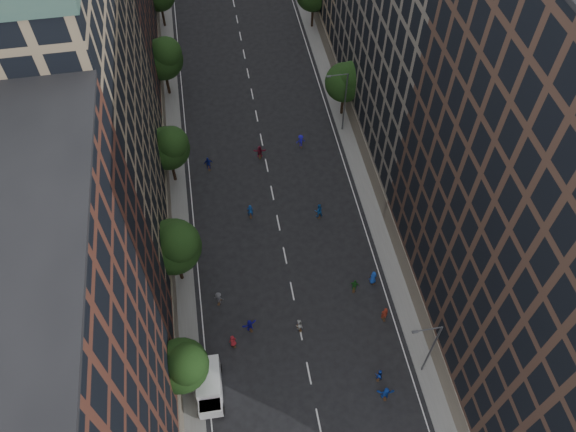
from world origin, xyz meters
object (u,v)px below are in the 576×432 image
at_px(streetlamp_near, 430,347).
at_px(streetlamp_far, 343,99).
at_px(skater_2, 379,375).
at_px(cargo_van, 209,386).

xyz_separation_m(streetlamp_near, streetlamp_far, (0.00, 33.00, 0.00)).
bearing_deg(skater_2, streetlamp_far, -76.91).
xyz_separation_m(streetlamp_near, cargo_van, (-19.66, 1.32, -3.77)).
relative_size(streetlamp_far, cargo_van, 1.79).
distance_m(cargo_van, skater_2, 15.69).
height_order(cargo_van, skater_2, cargo_van).
bearing_deg(streetlamp_near, cargo_van, 176.15).
bearing_deg(streetlamp_near, skater_2, -179.37).
bearing_deg(skater_2, streetlamp_near, -159.29).
distance_m(streetlamp_far, cargo_van, 37.47).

